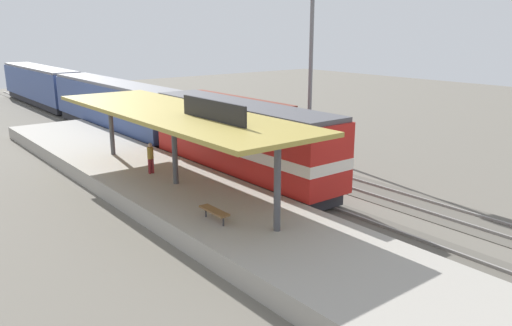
% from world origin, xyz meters
% --- Properties ---
extents(ground_plane, '(120.00, 120.00, 0.00)m').
position_xyz_m(ground_plane, '(2.00, 0.00, 0.00)').
color(ground_plane, '#666056').
extents(track_near, '(3.20, 110.00, 0.16)m').
position_xyz_m(track_near, '(0.00, 0.00, 0.03)').
color(track_near, '#565249').
rests_on(track_near, ground).
extents(track_far, '(3.20, 110.00, 0.16)m').
position_xyz_m(track_far, '(4.60, 0.00, 0.03)').
color(track_far, '#565249').
rests_on(track_far, ground).
extents(platform, '(6.00, 44.00, 0.90)m').
position_xyz_m(platform, '(-4.60, 0.00, 0.45)').
color(platform, '#9E998E').
rests_on(platform, ground).
extents(station_canopy, '(5.20, 18.00, 4.70)m').
position_xyz_m(station_canopy, '(-4.60, -0.09, 4.53)').
color(station_canopy, '#47474C').
rests_on(station_canopy, platform).
extents(platform_bench, '(0.44, 1.70, 0.50)m').
position_xyz_m(platform_bench, '(-6.00, -5.65, 1.34)').
color(platform_bench, '#333338').
rests_on(platform_bench, platform).
extents(locomotive, '(2.93, 14.43, 4.44)m').
position_xyz_m(locomotive, '(0.00, 0.61, 2.41)').
color(locomotive, '#28282D').
rests_on(locomotive, track_near).
extents(passenger_carriage_front, '(2.90, 20.00, 4.24)m').
position_xyz_m(passenger_carriage_front, '(0.00, 18.61, 2.31)').
color(passenger_carriage_front, '#28282D').
rests_on(passenger_carriage_front, track_near).
extents(passenger_carriage_rear, '(2.90, 20.00, 4.24)m').
position_xyz_m(passenger_carriage_rear, '(0.00, 39.41, 2.31)').
color(passenger_carriage_rear, '#28282D').
rests_on(passenger_carriage_rear, track_near).
extents(freight_car, '(2.80, 12.00, 3.54)m').
position_xyz_m(freight_car, '(4.60, 8.10, 1.97)').
color(freight_car, '#28282D').
rests_on(freight_car, track_far).
extents(light_mast, '(1.10, 1.10, 11.70)m').
position_xyz_m(light_mast, '(7.80, 3.00, 8.40)').
color(light_mast, slate).
rests_on(light_mast, ground).
extents(person_waiting, '(0.34, 0.34, 1.71)m').
position_xyz_m(person_waiting, '(-4.73, 2.50, 1.85)').
color(person_waiting, maroon).
rests_on(person_waiting, platform).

